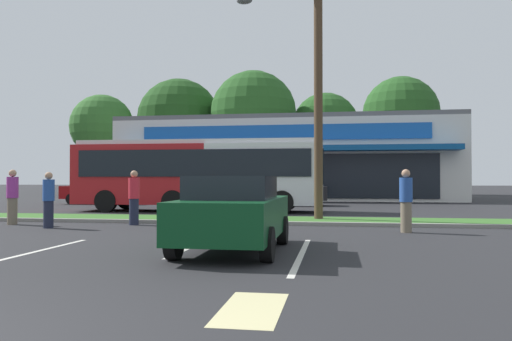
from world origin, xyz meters
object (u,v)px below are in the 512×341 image
at_px(pedestrian_by_pole, 134,198).
at_px(pedestrian_far, 49,200).
at_px(city_bus, 199,173).
at_px(pedestrian_mid, 12,197).
at_px(utility_pole, 314,52).
at_px(car_3, 99,191).
at_px(pedestrian_near_bench, 406,201).
at_px(car_0, 234,213).
at_px(car_2, 289,191).

distance_m(pedestrian_by_pole, pedestrian_far, 2.56).
bearing_deg(pedestrian_by_pole, city_bus, -160.53).
height_order(pedestrian_by_pole, pedestrian_mid, pedestrian_mid).
relative_size(utility_pole, pedestrian_far, 6.52).
xyz_separation_m(utility_pole, pedestrian_by_pole, (-5.74, -2.04, -5.01)).
height_order(car_3, pedestrian_mid, pedestrian_mid).
xyz_separation_m(utility_pole, car_3, (-13.29, 10.71, -5.10)).
bearing_deg(city_bus, car_3, 142.62).
xyz_separation_m(city_bus, pedestrian_by_pole, (-0.23, -6.95, -0.88)).
height_order(car_3, pedestrian_near_bench, pedestrian_near_bench).
bearing_deg(pedestrian_by_pole, car_0, 60.79).
xyz_separation_m(car_0, pedestrian_by_pole, (-4.40, 5.35, 0.09)).
distance_m(pedestrian_near_bench, pedestrian_mid, 12.38).
relative_size(car_2, car_3, 1.04).
relative_size(utility_pole, pedestrian_near_bench, 6.30).
relative_size(city_bus, pedestrian_near_bench, 6.48).
xyz_separation_m(utility_pole, car_0, (-1.34, -7.39, -5.10)).
relative_size(utility_pole, city_bus, 0.97).
distance_m(car_0, pedestrian_by_pole, 6.92).
height_order(pedestrian_near_bench, pedestrian_mid, pedestrian_mid).
bearing_deg(car_3, pedestrian_mid, -74.90).
bearing_deg(pedestrian_near_bench, pedestrian_far, 154.23).
distance_m(utility_pole, pedestrian_far, 9.97).
bearing_deg(pedestrian_near_bench, car_2, 80.46).
bearing_deg(car_2, city_bus, 57.95).
distance_m(utility_pole, car_0, 9.08).
bearing_deg(car_2, car_0, 91.79).
distance_m(pedestrian_near_bench, pedestrian_by_pole, 8.45).
height_order(utility_pole, pedestrian_mid, utility_pole).
bearing_deg(pedestrian_near_bench, pedestrian_mid, 149.74).
bearing_deg(car_2, pedestrian_near_bench, 108.40).
bearing_deg(car_3, pedestrian_near_bench, -40.77).
bearing_deg(pedestrian_by_pole, car_2, -175.42).
distance_m(car_0, pedestrian_mid, 9.68).
xyz_separation_m(utility_pole, pedestrian_near_bench, (2.65, -3.04, -5.01)).
bearing_deg(pedestrian_by_pole, car_3, -127.99).
relative_size(car_0, car_2, 0.94).
height_order(city_bus, pedestrian_far, city_bus).
xyz_separation_m(city_bus, pedestrian_far, (-2.38, -8.35, -0.91)).
xyz_separation_m(car_2, pedestrian_near_bench, (4.56, -13.71, 0.08)).
relative_size(utility_pole, car_2, 2.53).
bearing_deg(pedestrian_far, utility_pole, 108.98).
bearing_deg(utility_pole, car_2, 100.14).
height_order(car_2, pedestrian_mid, pedestrian_mid).
height_order(city_bus, car_3, city_bus).
xyz_separation_m(car_0, pedestrian_mid, (-8.37, 4.84, 0.11)).
bearing_deg(pedestrian_mid, car_2, -113.09).
xyz_separation_m(car_2, pedestrian_far, (-5.98, -14.11, 0.05)).
height_order(city_bus, car_2, city_bus).
bearing_deg(pedestrian_by_pole, pedestrian_far, -35.45).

